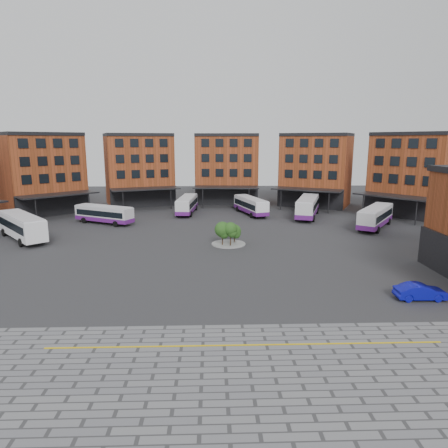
{
  "coord_description": "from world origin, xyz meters",
  "views": [
    {
      "loc": [
        -0.15,
        -37.85,
        13.13
      ],
      "look_at": [
        1.22,
        5.74,
        4.0
      ],
      "focal_mm": 32.0,
      "sensor_mm": 36.0,
      "label": 1
    }
  ],
  "objects_px": {
    "bus_a": "(22,225)",
    "bus_f": "(376,217)",
    "tree_island": "(229,232)",
    "bus_b": "(104,214)",
    "bus_c": "(187,204)",
    "blue_car": "(420,292)",
    "bus_d": "(251,205)",
    "bus_e": "(308,206)"
  },
  "relations": [
    {
      "from": "bus_a",
      "to": "bus_f",
      "type": "bearing_deg",
      "value": -34.02
    },
    {
      "from": "tree_island",
      "to": "bus_f",
      "type": "xyz_separation_m",
      "value": [
        22.93,
        9.67,
        0.02
      ]
    },
    {
      "from": "bus_f",
      "to": "bus_b",
      "type": "bearing_deg",
      "value": -150.4
    },
    {
      "from": "bus_b",
      "to": "bus_c",
      "type": "height_order",
      "value": "bus_c"
    },
    {
      "from": "blue_car",
      "to": "bus_a",
      "type": "bearing_deg",
      "value": 63.33
    },
    {
      "from": "tree_island",
      "to": "bus_c",
      "type": "xyz_separation_m",
      "value": [
        -6.65,
        23.06,
        -0.09
      ]
    },
    {
      "from": "bus_d",
      "to": "bus_f",
      "type": "height_order",
      "value": "bus_f"
    },
    {
      "from": "bus_b",
      "to": "bus_e",
      "type": "xyz_separation_m",
      "value": [
        34.05,
        4.56,
        0.33
      ]
    },
    {
      "from": "bus_c",
      "to": "blue_car",
      "type": "height_order",
      "value": "bus_c"
    },
    {
      "from": "bus_e",
      "to": "bus_a",
      "type": "bearing_deg",
      "value": -141.44
    },
    {
      "from": "bus_a",
      "to": "bus_b",
      "type": "height_order",
      "value": "bus_a"
    },
    {
      "from": "bus_a",
      "to": "blue_car",
      "type": "bearing_deg",
      "value": -67.86
    },
    {
      "from": "tree_island",
      "to": "bus_a",
      "type": "bearing_deg",
      "value": 172.22
    },
    {
      "from": "bus_b",
      "to": "bus_d",
      "type": "xyz_separation_m",
      "value": [
        24.36,
        7.65,
        0.07
      ]
    },
    {
      "from": "bus_c",
      "to": "blue_car",
      "type": "distance_m",
      "value": 46.94
    },
    {
      "from": "bus_c",
      "to": "bus_f",
      "type": "bearing_deg",
      "value": -18.66
    },
    {
      "from": "bus_a",
      "to": "bus_b",
      "type": "relative_size",
      "value": 1.07
    },
    {
      "from": "bus_a",
      "to": "bus_c",
      "type": "bearing_deg",
      "value": 1.83
    },
    {
      "from": "bus_f",
      "to": "blue_car",
      "type": "bearing_deg",
      "value": -69.47
    },
    {
      "from": "bus_a",
      "to": "bus_d",
      "type": "xyz_separation_m",
      "value": [
        32.63,
        17.97,
        -0.39
      ]
    },
    {
      "from": "bus_a",
      "to": "bus_b",
      "type": "distance_m",
      "value": 13.24
    },
    {
      "from": "tree_island",
      "to": "bus_d",
      "type": "xyz_separation_m",
      "value": [
        4.92,
        21.76,
        -0.1
      ]
    },
    {
      "from": "bus_d",
      "to": "bus_c",
      "type": "bearing_deg",
      "value": 156.6
    },
    {
      "from": "bus_a",
      "to": "bus_f",
      "type": "distance_m",
      "value": 50.98
    },
    {
      "from": "bus_d",
      "to": "bus_b",
      "type": "bearing_deg",
      "value": -179.54
    },
    {
      "from": "tree_island",
      "to": "bus_a",
      "type": "xyz_separation_m",
      "value": [
        -27.71,
        3.78,
        0.29
      ]
    },
    {
      "from": "bus_e",
      "to": "blue_car",
      "type": "relative_size",
      "value": 3.01
    },
    {
      "from": "tree_island",
      "to": "blue_car",
      "type": "bearing_deg",
      "value": -50.07
    },
    {
      "from": "tree_island",
      "to": "bus_e",
      "type": "distance_m",
      "value": 23.71
    },
    {
      "from": "bus_a",
      "to": "bus_f",
      "type": "relative_size",
      "value": 1.01
    },
    {
      "from": "bus_a",
      "to": "bus_e",
      "type": "xyz_separation_m",
      "value": [
        42.32,
        14.89,
        -0.13
      ]
    },
    {
      "from": "bus_a",
      "to": "bus_d",
      "type": "height_order",
      "value": "bus_a"
    },
    {
      "from": "blue_car",
      "to": "bus_c",
      "type": "bearing_deg",
      "value": 28.55
    },
    {
      "from": "bus_d",
      "to": "blue_car",
      "type": "height_order",
      "value": "bus_d"
    },
    {
      "from": "bus_c",
      "to": "bus_e",
      "type": "distance_m",
      "value": 21.72
    },
    {
      "from": "bus_e",
      "to": "bus_f",
      "type": "xyz_separation_m",
      "value": [
        8.31,
        -9.01,
        -0.14
      ]
    },
    {
      "from": "tree_island",
      "to": "bus_a",
      "type": "relative_size",
      "value": 0.4
    },
    {
      "from": "bus_a",
      "to": "bus_e",
      "type": "distance_m",
      "value": 44.87
    },
    {
      "from": "bus_c",
      "to": "bus_e",
      "type": "bearing_deg",
      "value": -5.96
    },
    {
      "from": "bus_f",
      "to": "bus_c",
      "type": "bearing_deg",
      "value": -168.78
    },
    {
      "from": "blue_car",
      "to": "bus_e",
      "type": "bearing_deg",
      "value": 1.73
    },
    {
      "from": "bus_c",
      "to": "blue_car",
      "type": "bearing_deg",
      "value": -56.29
    }
  ]
}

